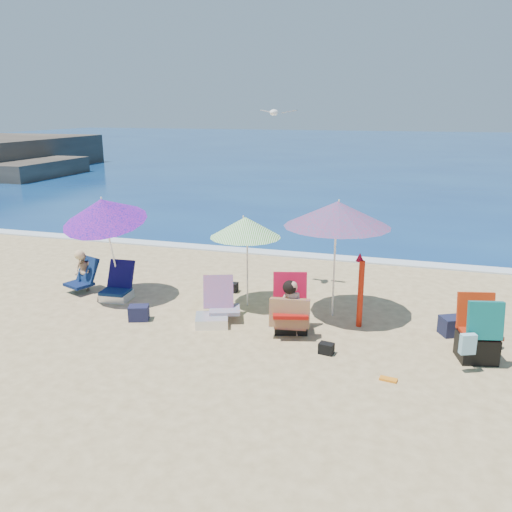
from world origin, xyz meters
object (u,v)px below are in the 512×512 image
(umbrella_turquoise, at_px, (337,214))
(camp_chair_left, at_px, (290,314))
(chair_rainbow, at_px, (216,311))
(person_left, at_px, (83,272))
(umbrella_blue, at_px, (103,211))
(chair_navy, at_px, (117,290))
(furled_umbrella, at_px, (360,287))
(umbrella_striped, at_px, (245,227))
(person_center, at_px, (291,310))
(camp_chair_right, at_px, (478,338))
(seagull, at_px, (274,112))

(umbrella_turquoise, distance_m, camp_chair_left, 1.94)
(chair_rainbow, bearing_deg, person_left, 166.45)
(umbrella_blue, bearing_deg, chair_navy, 27.57)
(furled_umbrella, bearing_deg, chair_rainbow, -167.26)
(umbrella_turquoise, distance_m, umbrella_blue, 4.45)
(umbrella_turquoise, xyz_separation_m, camp_chair_left, (-0.61, -0.90, -1.61))
(umbrella_striped, relative_size, person_center, 1.83)
(umbrella_striped, bearing_deg, camp_chair_left, -40.25)
(furled_umbrella, xyz_separation_m, camp_chair_right, (1.85, -0.82, -0.35))
(chair_rainbow, distance_m, camp_chair_right, 4.33)
(umbrella_turquoise, relative_size, seagull, 2.99)
(furled_umbrella, relative_size, chair_rainbow, 1.36)
(chair_navy, xyz_separation_m, camp_chair_left, (3.68, -0.53, 0.10))
(umbrella_turquoise, bearing_deg, chair_rainbow, -155.14)
(furled_umbrella, relative_size, camp_chair_right, 1.28)
(furled_umbrella, bearing_deg, umbrella_turquoise, 144.57)
(umbrella_blue, height_order, camp_chair_left, umbrella_blue)
(umbrella_turquoise, height_order, camp_chair_right, umbrella_turquoise)
(person_center, bearing_deg, umbrella_turquoise, 63.30)
(person_center, bearing_deg, umbrella_striped, 135.36)
(chair_navy, xyz_separation_m, person_left, (-0.94, 0.24, 0.22))
(camp_chair_left, bearing_deg, umbrella_turquoise, 55.94)
(umbrella_turquoise, distance_m, seagull, 2.55)
(umbrella_striped, relative_size, chair_navy, 2.40)
(umbrella_blue, xyz_separation_m, camp_chair_right, (6.77, -0.73, -1.44))
(umbrella_blue, relative_size, camp_chair_left, 2.20)
(camp_chair_right, height_order, person_left, camp_chair_right)
(seagull, bearing_deg, camp_chair_right, -31.69)
(chair_navy, relative_size, person_left, 0.81)
(chair_rainbow, xyz_separation_m, camp_chair_left, (1.36, 0.01, 0.09))
(umbrella_turquoise, xyz_separation_m, furled_umbrella, (0.50, -0.35, -1.18))
(chair_navy, height_order, seagull, seagull)
(person_center, bearing_deg, chair_rainbow, 172.23)
(seagull, bearing_deg, person_center, -68.19)
(umbrella_striped, relative_size, camp_chair_right, 1.73)
(umbrella_blue, relative_size, chair_rainbow, 2.28)
(umbrella_turquoise, bearing_deg, person_left, -178.60)
(chair_navy, bearing_deg, umbrella_striped, 8.90)
(umbrella_turquoise, distance_m, camp_chair_right, 3.04)
(umbrella_turquoise, xyz_separation_m, person_center, (-0.56, -1.10, -1.44))
(umbrella_turquoise, bearing_deg, seagull, 141.06)
(camp_chair_left, relative_size, person_center, 1.04)
(umbrella_striped, xyz_separation_m, chair_rainbow, (-0.26, -0.95, -1.35))
(camp_chair_right, relative_size, seagull, 1.38)
(umbrella_blue, bearing_deg, seagull, 28.92)
(umbrella_turquoise, relative_size, umbrella_blue, 1.01)
(camp_chair_left, relative_size, person_left, 1.09)
(umbrella_turquoise, bearing_deg, furled_umbrella, -35.43)
(umbrella_turquoise, distance_m, chair_rainbow, 2.76)
(furled_umbrella, bearing_deg, person_center, -144.53)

